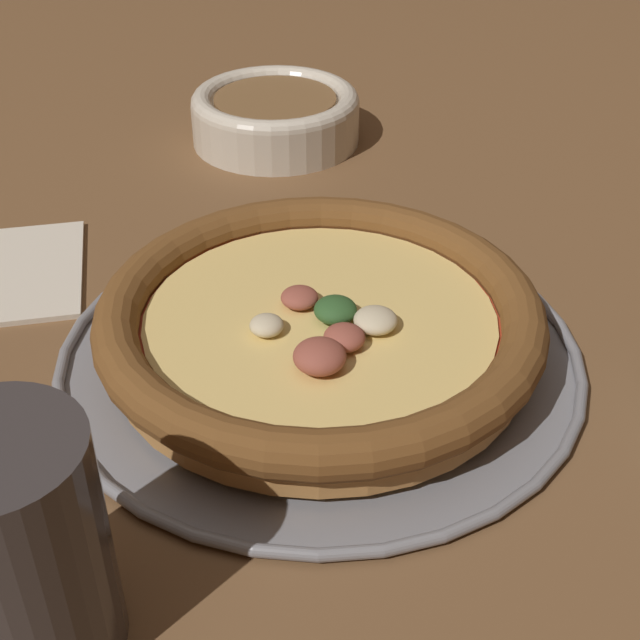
# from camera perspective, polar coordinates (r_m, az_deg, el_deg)

# --- Properties ---
(ground_plane) EXTENTS (3.00, 3.00, 0.00)m
(ground_plane) POSITION_cam_1_polar(r_m,az_deg,el_deg) (0.55, -0.00, -2.54)
(ground_plane) COLOR brown
(pizza_tray) EXTENTS (0.32, 0.32, 0.01)m
(pizza_tray) POSITION_cam_1_polar(r_m,az_deg,el_deg) (0.55, -0.00, -2.19)
(pizza_tray) COLOR gray
(pizza_tray) RESTS_ON ground_plane
(pizza) EXTENTS (0.27, 0.27, 0.04)m
(pizza) POSITION_cam_1_polar(r_m,az_deg,el_deg) (0.53, 0.01, -0.12)
(pizza) COLOR #BC7F42
(pizza) RESTS_ON pizza_tray
(bowl_far) EXTENTS (0.15, 0.15, 0.05)m
(bowl_far) POSITION_cam_1_polar(r_m,az_deg,el_deg) (0.82, -2.86, 13.02)
(bowl_far) COLOR beige
(bowl_far) RESTS_ON ground_plane
(drinking_cup) EXTENTS (0.07, 0.07, 0.11)m
(drinking_cup) POSITION_cam_1_polar(r_m,az_deg,el_deg) (0.39, -18.78, -13.79)
(drinking_cup) COLOR #383333
(drinking_cup) RESTS_ON ground_plane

